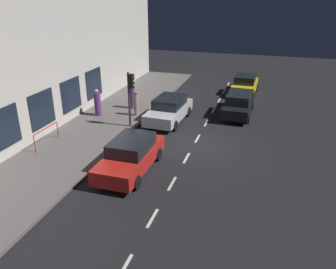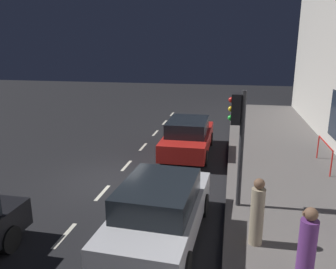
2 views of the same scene
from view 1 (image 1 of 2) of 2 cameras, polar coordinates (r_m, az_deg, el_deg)
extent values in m
plane|color=black|center=(18.86, 4.32, -1.86)|extent=(60.00, 60.00, 0.00)
cube|color=#5B5654|center=(20.97, -12.53, 0.50)|extent=(4.50, 32.00, 0.15)
cube|color=beige|center=(21.16, -19.73, 11.99)|extent=(0.60, 32.00, 8.67)
cube|color=#192333|center=(25.21, -12.36, 8.41)|extent=(0.04, 2.14, 2.02)
cube|color=#192333|center=(22.74, -15.99, 6.45)|extent=(0.04, 2.14, 2.02)
cube|color=#192333|center=(20.42, -20.44, 4.00)|extent=(0.04, 2.14, 2.02)
cube|color=#192333|center=(18.30, -25.93, 0.93)|extent=(0.04, 2.14, 2.02)
cube|color=beige|center=(31.92, 10.14, 8.40)|extent=(0.12, 1.20, 0.01)
cube|color=beige|center=(29.43, 9.44, 7.19)|extent=(0.12, 1.20, 0.01)
cube|color=beige|center=(26.96, 8.62, 5.76)|extent=(0.12, 1.20, 0.01)
cube|color=beige|center=(24.52, 7.65, 4.04)|extent=(0.12, 1.20, 0.01)
cube|color=beige|center=(22.11, 6.46, 1.93)|extent=(0.12, 1.20, 0.01)
cube|color=beige|center=(19.75, 4.99, -0.68)|extent=(0.12, 1.20, 0.01)
cube|color=beige|center=(17.46, 3.12, -3.98)|extent=(0.12, 1.20, 0.01)
cube|color=beige|center=(15.27, 0.68, -8.25)|extent=(0.12, 1.20, 0.01)
cube|color=beige|center=(13.23, -2.63, -13.87)|extent=(0.12, 1.20, 0.01)
cube|color=beige|center=(11.41, -7.34, -21.32)|extent=(0.12, 1.20, 0.01)
cylinder|color=#2D2D30|center=(20.67, -6.55, 5.80)|extent=(0.14, 0.14, 3.38)
cube|color=black|center=(20.28, -6.18, 8.91)|extent=(0.26, 0.32, 0.84)
sphere|color=red|center=(20.16, -5.84, 9.58)|extent=(0.15, 0.15, 0.15)
sphere|color=gold|center=(20.22, -5.81, 8.89)|extent=(0.15, 0.15, 0.15)
sphere|color=green|center=(20.29, -5.78, 8.20)|extent=(0.15, 0.15, 0.15)
cube|color=#B7B7BC|center=(22.10, 0.14, 3.81)|extent=(2.12, 4.62, 0.70)
cube|color=black|center=(22.06, 0.30, 5.55)|extent=(1.78, 2.44, 0.60)
cylinder|color=black|center=(20.70, 1.11, 1.51)|extent=(0.25, 0.65, 0.64)
cylinder|color=black|center=(21.30, -3.40, 2.11)|extent=(0.25, 0.65, 0.64)
cylinder|color=black|center=(23.20, 3.39, 3.91)|extent=(0.25, 0.65, 0.64)
cylinder|color=black|center=(23.74, -0.71, 4.41)|extent=(0.25, 0.65, 0.64)
cube|color=gold|center=(28.88, 12.81, 7.91)|extent=(1.89, 3.92, 0.70)
cube|color=black|center=(28.57, 12.89, 9.09)|extent=(1.62, 2.06, 0.60)
cylinder|color=black|center=(30.20, 11.45, 8.07)|extent=(0.24, 0.65, 0.64)
cylinder|color=black|center=(30.05, 14.62, 7.71)|extent=(0.24, 0.65, 0.64)
cylinder|color=black|center=(27.90, 10.75, 6.88)|extent=(0.24, 0.65, 0.64)
cylinder|color=black|center=(27.74, 14.17, 6.49)|extent=(0.24, 0.65, 0.64)
cube|color=black|center=(23.81, 11.77, 4.75)|extent=(1.81, 4.60, 0.70)
cube|color=black|center=(23.44, 11.84, 6.12)|extent=(1.57, 2.40, 0.60)
cylinder|color=black|center=(25.33, 10.31, 5.25)|extent=(0.23, 0.64, 0.64)
cylinder|color=black|center=(25.18, 13.94, 4.83)|extent=(0.23, 0.64, 0.64)
cylinder|color=black|center=(22.67, 9.23, 3.17)|extent=(0.23, 0.64, 0.64)
cylinder|color=black|center=(22.50, 13.28, 2.69)|extent=(0.23, 0.64, 0.64)
cube|color=red|center=(16.11, -6.33, -4.06)|extent=(1.90, 4.61, 0.70)
cube|color=black|center=(15.98, -6.17, -1.70)|extent=(1.66, 2.40, 0.60)
cylinder|color=black|center=(14.81, -5.39, -8.01)|extent=(0.23, 0.64, 0.64)
cylinder|color=black|center=(15.50, -11.37, -6.87)|extent=(0.23, 0.64, 0.64)
cylinder|color=black|center=(17.14, -1.71, -3.33)|extent=(0.23, 0.64, 0.64)
cylinder|color=black|center=(17.74, -7.03, -2.54)|extent=(0.23, 0.64, 0.64)
cylinder|color=#5B2D70|center=(23.17, -11.77, 5.01)|extent=(0.52, 0.52, 1.55)
sphere|color=tan|center=(22.91, -11.95, 7.16)|extent=(0.25, 0.25, 0.25)
cube|color=tan|center=(22.99, -12.18, 7.19)|extent=(0.06, 0.08, 0.07)
cylinder|color=#5B2D70|center=(24.29, -6.05, 6.06)|extent=(0.36, 0.36, 1.43)
sphere|color=brown|center=(24.05, -6.13, 7.98)|extent=(0.26, 0.26, 0.26)
cube|color=brown|center=(24.01, -5.85, 7.96)|extent=(0.05, 0.08, 0.07)
cylinder|color=gray|center=(22.81, -5.40, 4.91)|extent=(0.33, 0.33, 1.40)
sphere|color=brown|center=(22.57, -5.48, 6.90)|extent=(0.25, 0.25, 0.25)
cube|color=brown|center=(22.46, -5.61, 6.82)|extent=(0.07, 0.05, 0.07)
cylinder|color=red|center=(20.29, -18.08, 0.78)|extent=(0.05, 0.05, 0.95)
cylinder|color=red|center=(18.81, -21.52, -1.50)|extent=(0.05, 0.05, 0.95)
cylinder|color=red|center=(19.36, -19.92, 0.97)|extent=(0.05, 2.04, 0.05)
camera|label=2|loc=(28.59, 1.49, 16.74)|focal=36.20mm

